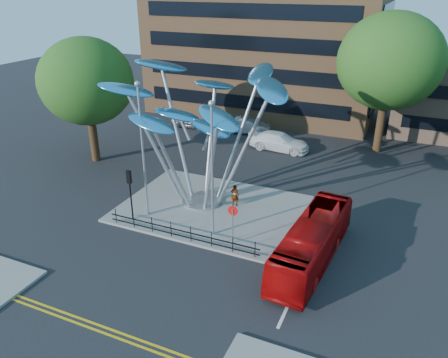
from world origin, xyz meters
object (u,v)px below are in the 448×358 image
at_px(tree_left, 86,82).
at_px(red_bus, 312,242).
at_px(leaf_sculpture, 200,107).
at_px(street_lamp_right, 212,159).
at_px(parked_car_right, 280,142).
at_px(tree_right, 390,62).
at_px(street_lamp_left, 142,139).
at_px(no_entry_sign_island, 233,218).
at_px(traffic_light_island, 130,185).
at_px(parked_car_left, 190,121).
at_px(pedestrian, 235,195).
at_px(parked_car_mid, 247,126).

xyz_separation_m(tree_left, red_bus, (20.60, -7.18, -5.54)).
relative_size(leaf_sculpture, red_bus, 1.41).
relative_size(street_lamp_right, parked_car_right, 1.52).
xyz_separation_m(tree_right, street_lamp_right, (-7.50, -19.00, -2.94)).
xyz_separation_m(street_lamp_left, red_bus, (11.10, -0.68, -4.10)).
height_order(tree_right, red_bus, tree_right).
bearing_deg(street_lamp_right, street_lamp_left, 174.29).
bearing_deg(tree_right, parked_car_right, -158.95).
height_order(tree_right, street_lamp_right, tree_right).
bearing_deg(tree_left, no_entry_sign_island, -25.07).
height_order(traffic_light_island, parked_car_left, traffic_light_island).
relative_size(traffic_light_island, red_bus, 0.38).
distance_m(red_bus, pedestrian, 7.50).
bearing_deg(traffic_light_island, parked_car_left, 107.23).
xyz_separation_m(leaf_sculpture, parked_car_left, (-8.80, 14.74, -6.19)).
bearing_deg(tree_left, pedestrian, -12.23).
distance_m(tree_left, street_lamp_left, 11.60).
distance_m(no_entry_sign_island, red_bus, 4.64).
bearing_deg(no_entry_sign_island, parked_car_right, 97.77).
bearing_deg(no_entry_sign_island, parked_car_left, 124.24).
bearing_deg(parked_car_mid, leaf_sculpture, -179.81).
bearing_deg(traffic_light_island, street_lamp_right, 5.19).
distance_m(traffic_light_island, parked_car_mid, 19.68).
bearing_deg(no_entry_sign_island, street_lamp_left, 171.39).
distance_m(red_bus, parked_car_left, 25.53).
distance_m(tree_left, parked_car_mid, 16.38).
height_order(street_lamp_right, red_bus, street_lamp_right).
distance_m(tree_left, parked_car_right, 17.43).
distance_m(tree_right, street_lamp_left, 22.49).
xyz_separation_m(leaf_sculpture, parked_car_right, (1.84, 12.15, -6.08)).
xyz_separation_m(street_lamp_right, parked_car_left, (-11.37, 18.42, -4.42)).
distance_m(tree_right, leaf_sculpture, 18.37).
bearing_deg(street_lamp_right, traffic_light_island, -174.81).
bearing_deg(red_bus, pedestrian, 151.37).
xyz_separation_m(tree_left, traffic_light_island, (9.00, -7.50, -4.18)).
relative_size(street_lamp_left, parked_car_right, 1.61).
relative_size(tree_left, parked_car_right, 1.89).
xyz_separation_m(tree_right, no_entry_sign_island, (-6.00, -19.48, -6.22)).
bearing_deg(tree_left, street_lamp_right, -25.77).
xyz_separation_m(tree_left, parked_car_mid, (9.27, 12.09, -6.01)).
bearing_deg(no_entry_sign_island, traffic_light_island, -179.87).
bearing_deg(red_bus, street_lamp_left, -179.17).
bearing_deg(street_lamp_left, tree_right, 55.95).
bearing_deg(traffic_light_island, tree_left, 140.19).
relative_size(leaf_sculpture, traffic_light_island, 3.71).
distance_m(street_lamp_left, parked_car_left, 19.59).
height_order(parked_car_left, parked_car_right, parked_car_right).
xyz_separation_m(street_lamp_left, parked_car_mid, (-0.23, 18.59, -4.57)).
bearing_deg(tree_left, tree_right, 28.61).
relative_size(parked_car_left, parked_car_mid, 0.84).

